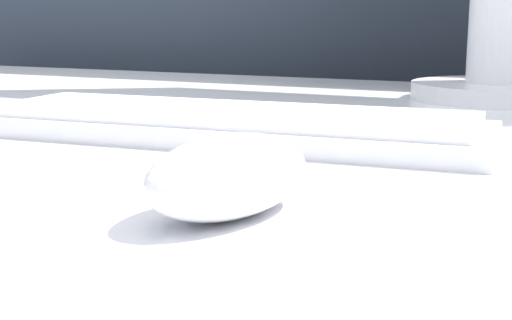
% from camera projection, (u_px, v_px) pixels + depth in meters
% --- Properties ---
extents(partition_panel, '(5.00, 0.03, 1.45)m').
position_uv_depth(partition_panel, '(499.00, 94.00, 1.13)').
color(partition_panel, '#333D4C').
rests_on(partition_panel, ground_plane).
extents(computer_mouse_near, '(0.08, 0.11, 0.04)m').
position_uv_depth(computer_mouse_near, '(229.00, 175.00, 0.35)').
color(computer_mouse_near, white).
rests_on(computer_mouse_near, desk).
extents(keyboard, '(0.42, 0.16, 0.02)m').
position_uv_depth(keyboard, '(224.00, 125.00, 0.57)').
color(keyboard, silver).
rests_on(keyboard, desk).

